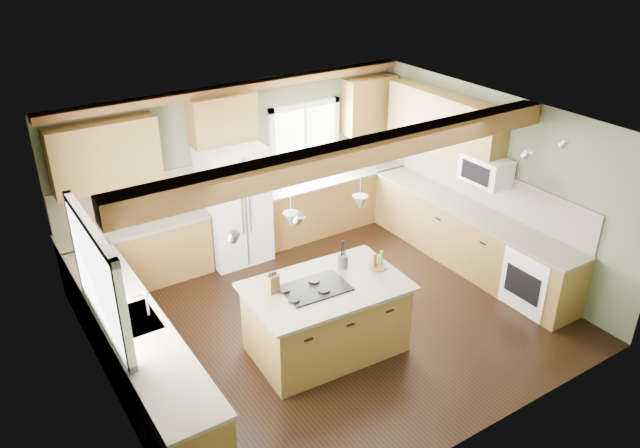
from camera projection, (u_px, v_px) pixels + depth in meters
floor at (330, 318)px, 8.21m from camera, size 5.60×5.60×0.00m
ceiling at (332, 129)px, 7.03m from camera, size 5.60×5.60×0.00m
wall_back at (239, 167)px, 9.49m from camera, size 5.60×0.00×5.60m
wall_left at (100, 301)px, 6.26m from camera, size 0.00×5.00×5.00m
wall_right at (492, 182)px, 8.98m from camera, size 0.00×5.00×5.00m
ceiling_beam at (358, 153)px, 6.71m from camera, size 5.55×0.26×0.26m
soffit_trim at (237, 88)px, 8.85m from camera, size 5.55×0.20×0.10m
backsplash_back at (240, 173)px, 9.52m from camera, size 5.58×0.03×0.58m
backsplash_right at (488, 187)px, 9.05m from camera, size 0.03×3.70×0.58m
base_cab_back_left at (138, 256)px, 8.79m from camera, size 2.02×0.60×0.88m
counter_back_left at (134, 227)px, 8.58m from camera, size 2.06×0.64×0.04m
base_cab_back_right at (331, 202)px, 10.38m from camera, size 2.62×0.60×0.88m
counter_back_right at (331, 177)px, 10.17m from camera, size 2.66×0.64×0.04m
base_cab_left at (138, 356)px, 6.84m from camera, size 0.60×3.70×0.88m
counter_left at (133, 321)px, 6.63m from camera, size 0.64×3.74×0.04m
base_cab_right at (468, 238)px, 9.26m from camera, size 0.60×3.70×0.88m
counter_right at (471, 210)px, 9.05m from camera, size 0.64×3.74×0.04m
upper_cab_back_left at (105, 155)px, 8.10m from camera, size 1.40×0.35×0.90m
upper_cab_over_fridge at (222, 119)px, 8.83m from camera, size 0.96×0.35×0.70m
upper_cab_right at (444, 124)px, 9.27m from camera, size 0.35×2.20×0.90m
upper_cab_back_corner at (369, 105)px, 10.18m from camera, size 0.90×0.35×0.90m
window_left at (96, 277)px, 6.20m from camera, size 0.04×1.60×1.05m
window_back at (304, 138)px, 9.92m from camera, size 1.10×0.04×1.00m
sink at (133, 321)px, 6.63m from camera, size 0.50×0.65×0.03m
faucet at (147, 304)px, 6.65m from camera, size 0.02×0.02×0.28m
dishwasher at (184, 430)px, 5.88m from camera, size 0.60×0.60×0.84m
oven at (538, 278)px, 8.29m from camera, size 0.60×0.72×0.84m
microwave at (486, 170)px, 8.72m from camera, size 0.40×0.70×0.38m
pendant_left at (291, 220)px, 6.60m from camera, size 0.18×0.18×0.16m
pendant_right at (360, 202)px, 6.98m from camera, size 0.18×0.18×0.16m
refrigerator at (234, 204)px, 9.24m from camera, size 0.90×0.74×1.80m
island at (326, 319)px, 7.44m from camera, size 1.80×1.16×0.88m
island_top at (326, 287)px, 7.23m from camera, size 1.92×1.28×0.04m
cooktop at (315, 288)px, 7.15m from camera, size 0.78×0.54×0.02m
knife_block at (273, 284)px, 7.05m from camera, size 0.14×0.11×0.22m
utensil_crock at (343, 261)px, 7.55m from camera, size 0.14×0.14×0.16m
bottle_tray at (378, 260)px, 7.54m from camera, size 0.30×0.30×0.21m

